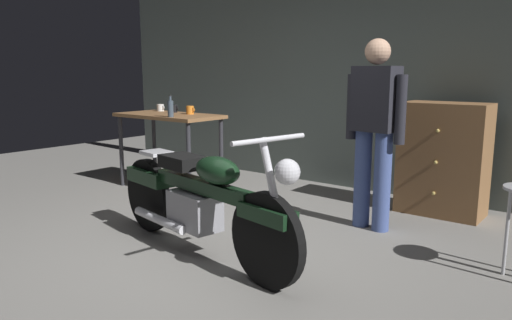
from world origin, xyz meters
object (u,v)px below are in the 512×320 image
person_standing (375,126)px  mug_white_ceramic (161,108)px  motorcycle (199,198)px  mug_orange_travel (190,110)px  wooden_dresser (443,159)px  bottle (171,108)px  mug_black_matte (174,109)px

person_standing → mug_white_ceramic: size_ratio=14.07×
motorcycle → mug_orange_travel: 2.21m
motorcycle → wooden_dresser: wooden_dresser is taller
mug_white_ceramic → person_standing: bearing=-2.5°
mug_orange_travel → bottle: size_ratio=0.51×
wooden_dresser → bottle: (-2.58, -1.19, 0.45)m
mug_orange_travel → person_standing: bearing=-1.1°
person_standing → motorcycle: bearing=68.4°
motorcycle → mug_white_ceramic: size_ratio=18.24×
person_standing → mug_orange_travel: 2.33m
wooden_dresser → bottle: size_ratio=4.56×
motorcycle → person_standing: 1.68m
mug_white_ceramic → bottle: 0.85m
mug_white_ceramic → bottle: bearing=-33.5°
wooden_dresser → mug_black_matte: size_ratio=10.41×
motorcycle → wooden_dresser: size_ratio=1.97×
motorcycle → mug_white_ceramic: 2.73m
wooden_dresser → mug_white_ceramic: wooden_dresser is taller
person_standing → mug_white_ceramic: 2.95m
mug_orange_travel → mug_black_matte: bearing=171.2°
motorcycle → mug_black_matte: 2.48m
motorcycle → wooden_dresser: (1.10, 2.27, 0.10)m
person_standing → bottle: (-2.24, -0.34, 0.07)m
mug_black_matte → mug_white_ceramic: bearing=174.1°
wooden_dresser → bottle: bearing=-155.3°
wooden_dresser → bottle: 2.88m
motorcycle → mug_orange_travel: bearing=147.8°
person_standing → wooden_dresser: (0.35, 0.85, -0.38)m
mug_white_ceramic → mug_orange_travel: bearing=-7.4°
person_standing → mug_black_matte: (-2.65, 0.10, 0.02)m
person_standing → mug_orange_travel: bearing=5.2°
mug_black_matte → person_standing: bearing=-2.1°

